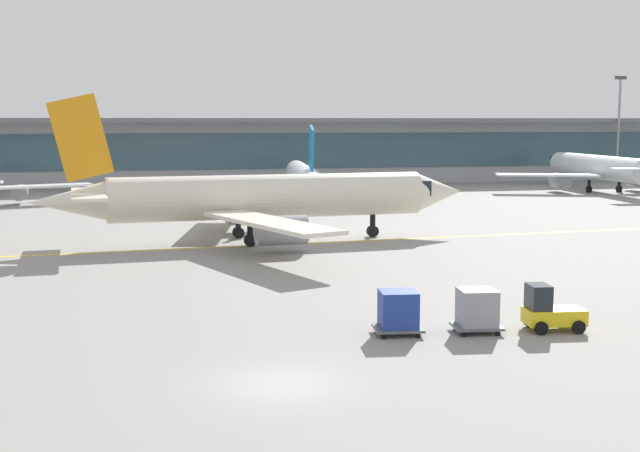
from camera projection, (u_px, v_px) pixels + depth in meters
name	position (u px, v px, depth m)	size (l,w,h in m)	color
ground_plane	(281.00, 384.00, 29.49)	(400.00, 400.00, 0.00)	gray
taxiway_centreline_stripe	(273.00, 245.00, 62.24)	(110.00, 0.36, 0.01)	yellow
terminal_concourse	(181.00, 151.00, 119.18)	(189.16, 11.00, 9.60)	#9EA3A8
gate_airplane_2	(303.00, 176.00, 99.03)	(24.74, 26.72, 8.85)	white
gate_airplane_3	(599.00, 168.00, 108.39)	(28.93, 31.10, 10.31)	white
taxiing_regional_jet	(263.00, 198.00, 63.63)	(34.02, 31.51, 11.26)	silver
baggage_tug	(549.00, 311.00, 36.82)	(2.73, 1.84, 2.10)	yellow
cargo_dolly_lead	(477.00, 309.00, 36.47)	(2.25, 1.80, 1.94)	#595B60
cargo_dolly_trailing	(398.00, 311.00, 36.11)	(2.25, 1.80, 1.94)	#595B60
apron_light_mast_1	(619.00, 125.00, 124.71)	(1.80, 0.36, 15.88)	gray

